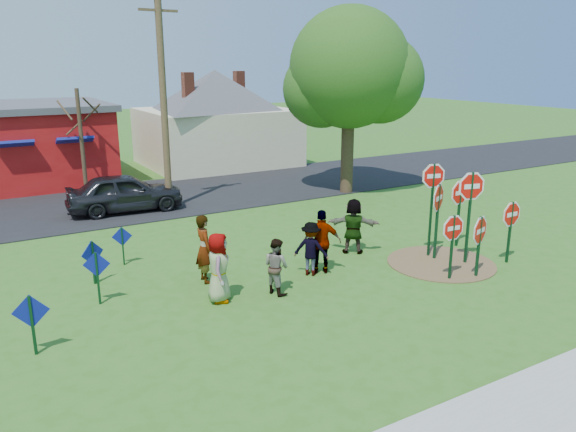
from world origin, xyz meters
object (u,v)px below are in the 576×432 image
object	(u,v)px
leafy_tree	(352,74)
person_b	(204,249)
utility_pole	(163,94)
person_a	(219,268)
stop_sign_c	(471,197)
stop_sign_a	(453,233)
suv	(125,192)
stop_sign_b	(433,186)
stop_sign_d	(460,197)

from	to	relation	value
leafy_tree	person_b	bearing A→B (deg)	-145.49
person_b	utility_pole	size ratio (longest dim) A/B	0.22
person_a	stop_sign_c	bearing A→B (deg)	-72.79
stop_sign_a	leafy_tree	size ratio (longest dim) A/B	0.24
stop_sign_c	suv	distance (m)	13.34
suv	utility_pole	distance (m)	4.19
stop_sign_b	stop_sign_c	xyz separation A→B (m)	(0.51, -1.03, -0.18)
person_a	person_b	world-z (taller)	person_b
person_a	stop_sign_b	bearing A→B (deg)	-65.11
suv	leafy_tree	xyz separation A→B (m)	(9.85, -1.70, 4.50)
stop_sign_b	leafy_tree	world-z (taller)	leafy_tree
stop_sign_a	utility_pole	world-z (taller)	utility_pole
stop_sign_b	person_b	size ratio (longest dim) A/B	1.61
stop_sign_c	stop_sign_d	size ratio (longest dim) A/B	1.25
stop_sign_a	leafy_tree	distance (m)	11.61
person_b	leafy_tree	xyz separation A→B (m)	(9.94, 6.83, 4.35)
stop_sign_b	utility_pole	xyz separation A→B (m)	(-5.03, 9.70, 2.39)
person_a	leafy_tree	bearing A→B (deg)	-24.47
utility_pole	leafy_tree	xyz separation A→B (m)	(8.18, -1.28, 0.68)
person_a	suv	distance (m)	9.94
suv	person_a	bearing A→B (deg)	-176.93
stop_sign_a	stop_sign_d	world-z (taller)	stop_sign_d
stop_sign_d	stop_sign_c	bearing A→B (deg)	-129.59
suv	stop_sign_b	bearing A→B (deg)	-141.78
stop_sign_c	person_b	size ratio (longest dim) A/B	1.55
person_a	leafy_tree	size ratio (longest dim) A/B	0.22
stop_sign_b	utility_pole	world-z (taller)	utility_pole
stop_sign_b	stop_sign_c	distance (m)	1.16
leafy_tree	stop_sign_d	bearing A→B (deg)	-101.27
stop_sign_b	person_a	size ratio (longest dim) A/B	1.70
leafy_tree	stop_sign_a	bearing A→B (deg)	-111.57
utility_pole	stop_sign_a	bearing A→B (deg)	-69.98
utility_pole	suv	bearing A→B (deg)	165.92
stop_sign_d	person_a	size ratio (longest dim) A/B	1.31
stop_sign_a	stop_sign_d	size ratio (longest dim) A/B	0.84
suv	utility_pole	bearing A→B (deg)	-99.38
stop_sign_a	person_b	world-z (taller)	stop_sign_a
stop_sign_d	suv	size ratio (longest dim) A/B	0.52
person_a	suv	bearing A→B (deg)	24.79
stop_sign_c	person_a	world-z (taller)	stop_sign_c
stop_sign_c	utility_pole	bearing A→B (deg)	132.73
stop_sign_a	suv	size ratio (longest dim) A/B	0.44
stop_sign_c	suv	size ratio (longest dim) A/B	0.65
suv	utility_pole	world-z (taller)	utility_pole
suv	leafy_tree	size ratio (longest dim) A/B	0.55
stop_sign_d	suv	bearing A→B (deg)	128.00
stop_sign_b	person_a	bearing A→B (deg)	-166.81
stop_sign_a	person_a	world-z (taller)	stop_sign_a
person_a	utility_pole	distance (m)	10.41
stop_sign_c	person_b	distance (m)	7.84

